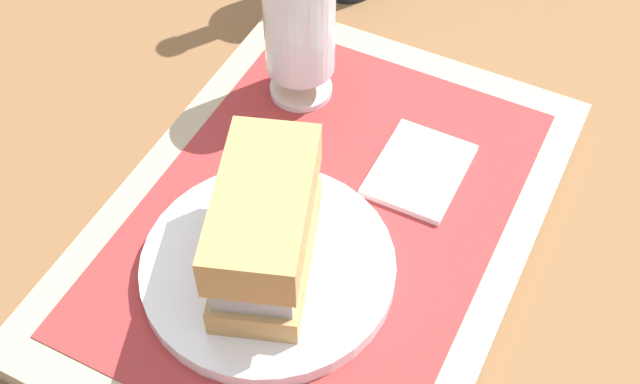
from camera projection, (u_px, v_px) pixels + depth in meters
The scene contains 7 objects.
ground_plane at pixel (320, 231), 0.68m from camera, with size 3.00×3.00×0.00m, color brown.
tray at pixel (320, 223), 0.67m from camera, with size 0.44×0.32×0.02m, color tan.
placemat at pixel (320, 215), 0.66m from camera, with size 0.38×0.27×0.00m, color #9E2D2D.
plate at pixel (268, 267), 0.62m from camera, with size 0.19×0.19×0.01m, color white.
sandwich at pixel (266, 223), 0.58m from camera, with size 0.14×0.10×0.08m.
beer_glass at pixel (300, 32), 0.70m from camera, with size 0.06×0.06×0.12m.
napkin_folded at pixel (419, 170), 0.69m from camera, with size 0.09×0.07×0.01m, color white.
Camera 1 is at (-0.36, -0.18, 0.55)m, focal length 46.89 mm.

